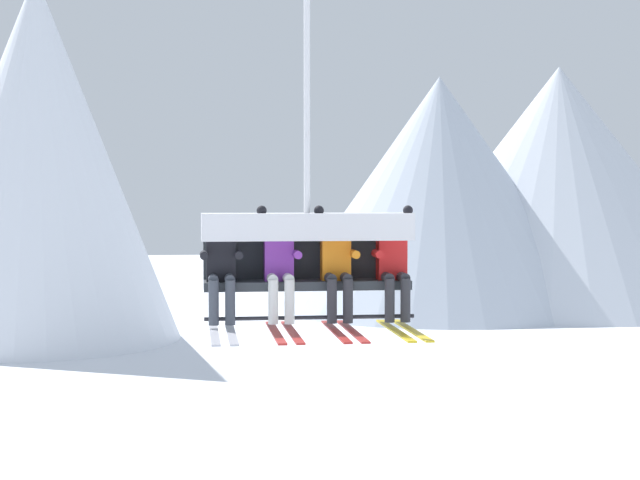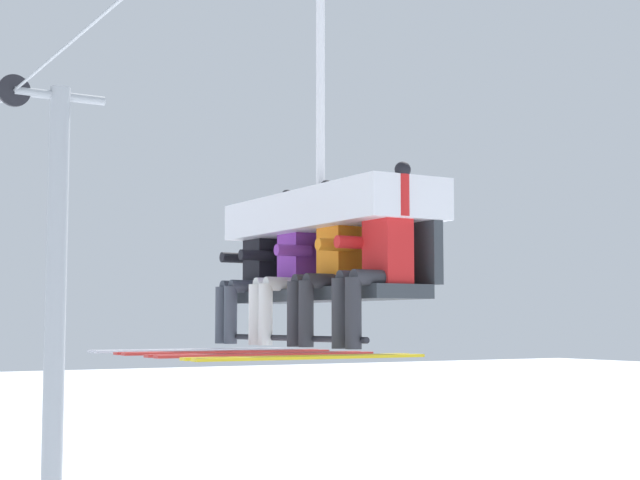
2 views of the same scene
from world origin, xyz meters
name	(u,v)px [view 2 (image 2 of 2)]	position (x,y,z in m)	size (l,w,h in m)	color
lift_tower_near	(54,341)	(-8.90, -0.02, 4.94)	(0.36, 1.88, 9.54)	#9EA3A8
chairlift_chair	(328,226)	(1.53, -0.73, 6.02)	(2.34, 0.74, 4.19)	#33383D
skier_black	(249,273)	(0.58, -0.95, 5.69)	(0.46, 1.70, 1.23)	black
skier_purple	(285,267)	(1.21, -0.94, 5.71)	(0.48, 1.70, 1.34)	purple
skier_orange	(326,262)	(1.85, -0.94, 5.71)	(0.48, 1.70, 1.34)	orange
skier_red	(373,257)	(2.49, -0.94, 5.71)	(0.48, 1.70, 1.34)	red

